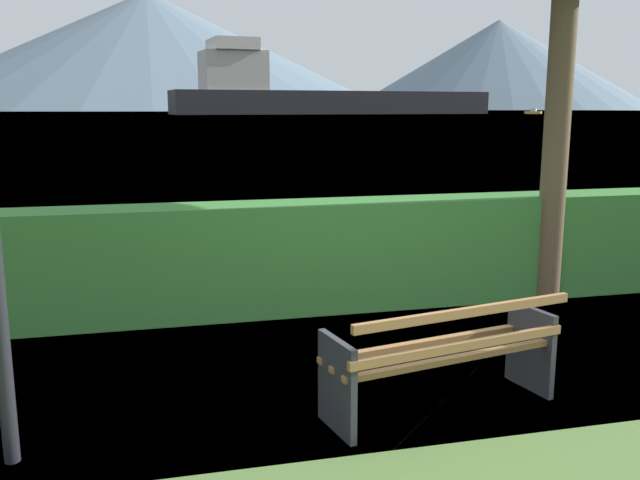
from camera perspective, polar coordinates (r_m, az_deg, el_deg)
The scene contains 7 objects.
ground_plane at distance 5.44m, azimuth 9.74°, elevation -13.50°, with size 1400.00×1400.00×0.00m, color #4C6B33.
water_surface at distance 313.98m, azimuth -13.66°, elevation 10.28°, with size 620.00×620.00×0.00m, color #7A99A8.
park_bench at distance 5.23m, azimuth 10.28°, elevation -9.45°, with size 1.90×0.92×0.87m.
hedge_row at distance 7.74m, azimuth 1.75°, elevation -1.20°, with size 9.12×0.65×1.22m, color #387A33.
cargo_ship_large at distance 222.22m, azimuth -0.70°, elevation 12.03°, with size 105.56×27.77×22.40m.
fishing_boat_near at distance 242.32m, azimuth 17.30°, elevation 10.12°, with size 4.96×5.09×1.75m.
distant_hills at distance 584.65m, azimuth -16.39°, elevation 14.25°, with size 857.30×441.67×87.69m.
Camera 1 is at (-2.03, -4.52, 2.24)m, focal length 38.50 mm.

